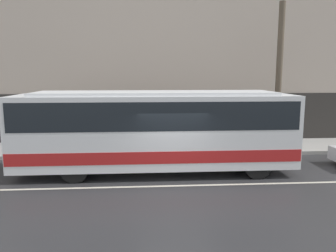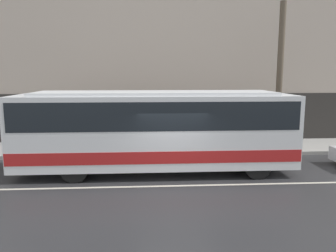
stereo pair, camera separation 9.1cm
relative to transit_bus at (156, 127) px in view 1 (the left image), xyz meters
The scene contains 7 objects.
ground_plane 2.55m from the transit_bus, 71.35° to the right, with size 60.00×60.00×0.00m, color #2D2D30.
sidewalk 4.28m from the transit_bus, 81.51° to the left, with size 60.00×3.18×0.17m.
building_facade 6.75m from the transit_bus, 84.11° to the left, with size 60.00×0.35×11.42m.
lane_stripe 2.55m from the transit_bus, 71.35° to the right, with size 54.00×0.14×0.01m.
transit_bus is the anchor object (origin of this frame).
utility_pole_near 7.05m from the transit_bus, 26.31° to the left, with size 0.30×0.30×7.07m.
pedestrian_waiting 4.72m from the transit_bus, 113.95° to the left, with size 0.36×0.36×1.78m.
Camera 1 is at (-0.98, -10.91, 3.86)m, focal length 35.00 mm.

